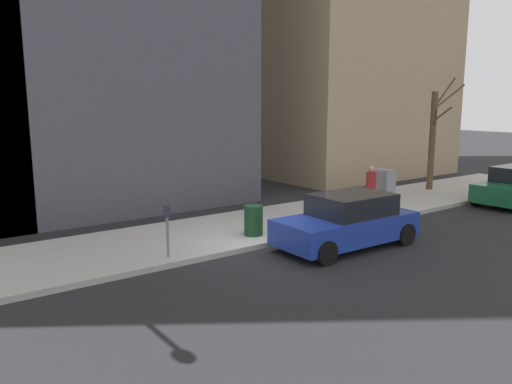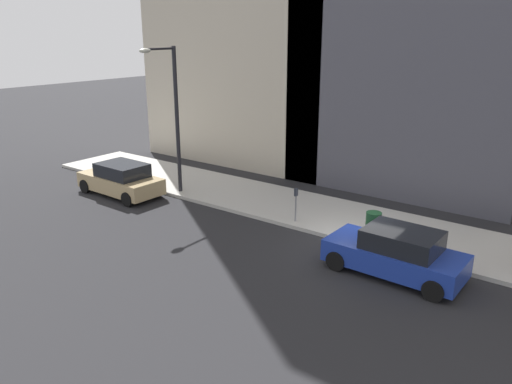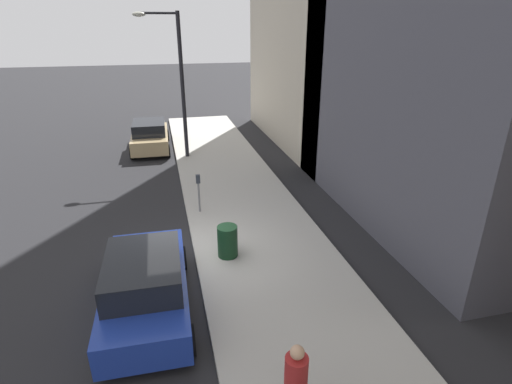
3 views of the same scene
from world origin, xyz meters
name	(u,v)px [view 2 (image 2 of 3)]	position (x,y,z in m)	size (l,w,h in m)	color
ground_plane	(357,246)	(0.00, 0.00, 0.00)	(120.00, 120.00, 0.00)	#232326
sidewalk	(380,227)	(2.00, 0.00, 0.07)	(4.00, 36.00, 0.15)	#B2AFA8
parked_car_blue	(396,253)	(-1.26, -1.88, 0.74)	(2.00, 4.24, 1.52)	#1E389E
parked_car_tan	(121,180)	(-1.18, 11.34, 0.74)	(2.00, 4.24, 1.52)	tan
parking_meter	(296,201)	(0.45, 2.87, 0.98)	(0.14, 0.10, 1.35)	slate
streetlamp	(172,108)	(0.28, 9.26, 4.02)	(1.97, 0.32, 6.50)	black
trash_bin	(373,224)	(0.90, -0.17, 0.60)	(0.56, 0.56, 0.90)	#14381E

